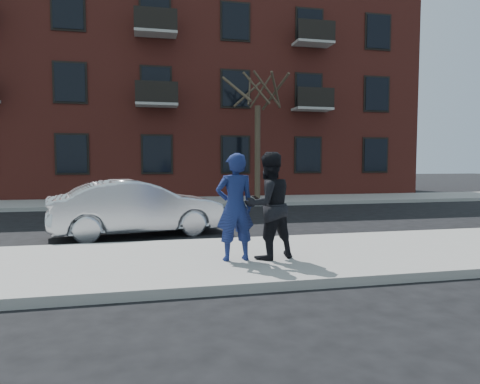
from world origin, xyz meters
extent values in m
plane|color=black|center=(0.00, 0.00, 0.00)|extent=(100.00, 100.00, 0.00)
cube|color=gray|center=(0.00, -0.25, 0.07)|extent=(50.00, 3.50, 0.15)
cube|color=#999691|center=(0.00, 1.55, 0.07)|extent=(50.00, 0.10, 0.15)
cube|color=gray|center=(0.00, 11.25, 0.07)|extent=(50.00, 3.50, 0.15)
cube|color=#999691|center=(0.00, 9.45, 0.07)|extent=(50.00, 0.10, 0.15)
cube|color=maroon|center=(2.00, 18.00, 6.00)|extent=(24.00, 10.00, 12.00)
cube|color=black|center=(3.90, 12.94, 2.20)|extent=(1.30, 0.06, 1.70)
cube|color=black|center=(11.50, 12.94, 2.20)|extent=(1.30, 0.06, 1.70)
cube|color=black|center=(3.90, 12.94, 5.40)|extent=(1.30, 0.06, 1.70)
cube|color=black|center=(11.50, 12.94, 5.40)|extent=(1.30, 0.06, 1.70)
cube|color=black|center=(3.90, 12.94, 8.60)|extent=(1.30, 0.06, 1.70)
cube|color=black|center=(11.50, 12.94, 8.60)|extent=(1.30, 0.06, 1.70)
cylinder|color=#31281D|center=(4.50, 11.00, 2.25)|extent=(0.26, 0.26, 4.20)
imported|color=silver|center=(-0.64, 3.20, 0.70)|extent=(4.46, 2.32, 1.40)
imported|color=navy|center=(1.04, -0.56, 1.07)|extent=(0.70, 0.49, 1.85)
cube|color=black|center=(0.97, -0.34, 1.41)|extent=(0.08, 0.13, 0.08)
imported|color=black|center=(1.64, -0.55, 1.09)|extent=(1.07, 0.93, 1.87)
cube|color=black|center=(1.45, -0.41, 1.21)|extent=(0.12, 0.15, 0.06)
camera|label=1|loc=(-0.46, -7.71, 1.85)|focal=32.00mm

